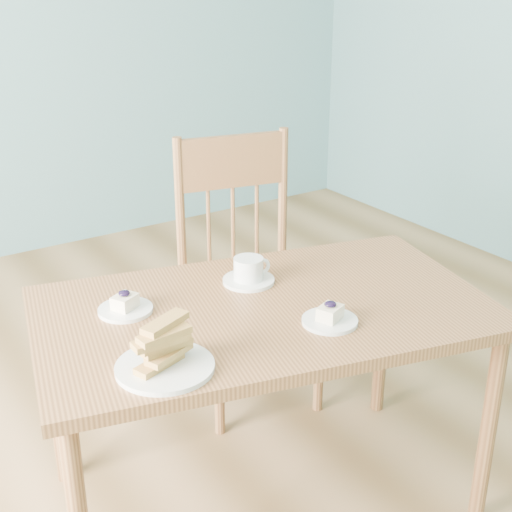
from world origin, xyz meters
The scene contains 7 objects.
room centered at (0.00, 0.00, 1.35)m, with size 5.01×5.01×2.71m.
dining_table centered at (0.21, -0.02, 0.62)m, with size 1.43×1.02×0.69m.
dining_chair centered at (0.52, 0.54, 0.52)m, with size 0.55×0.53×1.02m.
cheesecake_plate_near centered at (0.31, -0.20, 0.71)m, with size 0.15×0.15×0.06m.
cheesecake_plate_far centered at (-0.13, 0.17, 0.71)m, with size 0.15×0.15×0.06m.
coffee_cup centered at (0.27, 0.14, 0.73)m, with size 0.16×0.16×0.08m.
biscotti_plate centered at (-0.18, -0.17, 0.74)m, with size 0.24×0.24×0.13m.
Camera 1 is at (-0.81, -1.53, 1.61)m, focal length 50.00 mm.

